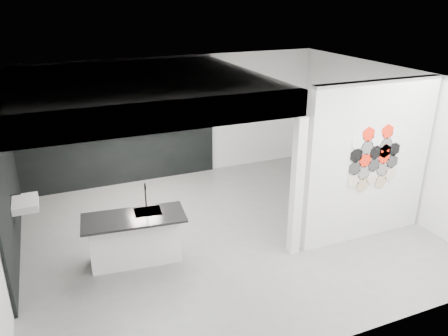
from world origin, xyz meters
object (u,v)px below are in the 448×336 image
at_px(wall_basin, 25,203).
at_px(utensil_cup, 93,130).
at_px(partition_panel, 369,163).
at_px(kettle, 175,120).
at_px(kitchen_island, 135,237).
at_px(stockpot, 78,130).
at_px(bottle_dark, 110,127).
at_px(glass_bowl, 183,120).
at_px(glass_vase, 183,120).

distance_m(wall_basin, utensil_cup, 2.54).
relative_size(partition_panel, kettle, 15.80).
height_order(kitchen_island, utensil_cup, utensil_cup).
xyz_separation_m(wall_basin, kitchen_island, (1.56, -1.06, -0.42)).
distance_m(stockpot, bottle_dark, 0.66).
xyz_separation_m(kitchen_island, stockpot, (-0.46, 3.12, 0.97)).
xyz_separation_m(partition_panel, glass_bowl, (-2.08, 3.87, -0.02)).
height_order(glass_vase, utensil_cup, glass_vase).
distance_m(partition_panel, kitchen_island, 4.09).
bearing_deg(glass_bowl, kettle, 180.00).
bearing_deg(wall_basin, utensil_cup, 56.00).
relative_size(stockpot, glass_vase, 1.61).
relative_size(kitchen_island, kettle, 9.35).
bearing_deg(glass_vase, glass_bowl, 0.00).
height_order(stockpot, kettle, stockpot).
distance_m(kitchen_island, glass_vase, 3.74).
bearing_deg(stockpot, glass_vase, 0.00).
bearing_deg(utensil_cup, wall_basin, -124.00).
bearing_deg(kitchen_island, kettle, 68.61).
height_order(partition_panel, stockpot, partition_panel).
xyz_separation_m(kitchen_island, bottle_dark, (0.19, 3.12, 0.96)).
xyz_separation_m(kettle, bottle_dark, (-1.44, 0.00, 0.00)).
xyz_separation_m(wall_basin, bottle_dark, (1.76, 2.07, 0.55)).
bearing_deg(kettle, wall_basin, -134.27).
bearing_deg(utensil_cup, partition_panel, -43.50).
height_order(wall_basin, bottle_dark, bottle_dark).
bearing_deg(stockpot, glass_bowl, 0.00).
relative_size(bottle_dark, utensil_cup, 1.48).
distance_m(kitchen_island, stockpot, 3.30).
bearing_deg(wall_basin, bottle_dark, 49.61).
xyz_separation_m(kettle, utensil_cup, (-1.81, 0.00, -0.02)).
height_order(partition_panel, glass_vase, partition_panel).
bearing_deg(kettle, bottle_dark, -167.09).
relative_size(partition_panel, wall_basin, 4.67).
relative_size(stockpot, utensil_cup, 1.94).
xyz_separation_m(kitchen_island, kettle, (1.64, 3.12, 0.96)).
bearing_deg(kitchen_island, wall_basin, 152.19).
relative_size(wall_basin, kitchen_island, 0.36).
relative_size(stockpot, bottle_dark, 1.31).
height_order(kettle, glass_vase, kettle).
height_order(kettle, bottle_dark, same).
relative_size(wall_basin, utensil_cup, 5.87).
bearing_deg(kitchen_island, stockpot, 104.73).
bearing_deg(kitchen_island, glass_bowl, 65.96).
bearing_deg(kitchen_island, glass_vase, 65.96).
relative_size(kitchen_island, glass_bowl, 10.40).
distance_m(partition_panel, wall_basin, 5.78).
bearing_deg(kettle, kitchen_island, -104.75).
distance_m(wall_basin, kitchen_island, 1.93).
bearing_deg(stockpot, wall_basin, -118.04).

